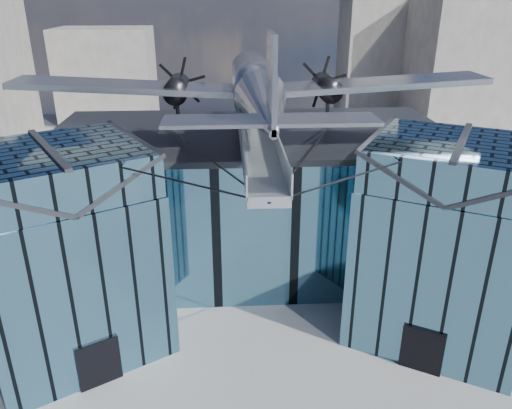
{
  "coord_description": "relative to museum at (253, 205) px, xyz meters",
  "views": [
    {
      "loc": [
        -1.64,
        -25.31,
        18.86
      ],
      "look_at": [
        0.0,
        2.0,
        7.2
      ],
      "focal_mm": 35.0,
      "sensor_mm": 36.0,
      "label": 1
    }
  ],
  "objects": [
    {
      "name": "ground_plane",
      "position": [
        -0.0,
        -5.82,
        -5.54
      ],
      "size": [
        120.0,
        120.0,
        0.0
      ],
      "primitive_type": "plane",
      "color": "gray"
    },
    {
      "name": "museum",
      "position": [
        0.0,
        0.0,
        0.0
      ],
      "size": [
        32.88,
        24.5,
        17.6
      ],
      "color": "teal",
      "rests_on": "ground"
    },
    {
      "name": "bg_towers",
      "position": [
        1.45,
        44.67,
        4.47
      ],
      "size": [
        77.0,
        24.5,
        26.0
      ],
      "color": "gray",
      "rests_on": "ground"
    }
  ]
}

